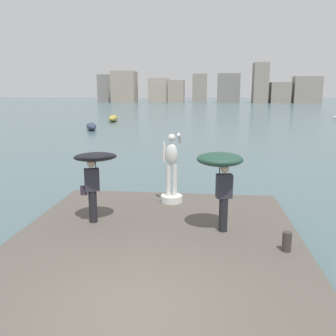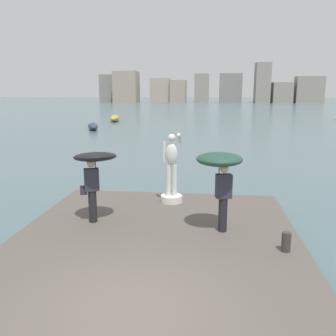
{
  "view_description": "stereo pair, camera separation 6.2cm",
  "coord_description": "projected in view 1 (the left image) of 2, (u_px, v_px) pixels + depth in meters",
  "views": [
    {
      "loc": [
        1.17,
        -5.31,
        3.87
      ],
      "look_at": [
        0.0,
        5.64,
        1.55
      ],
      "focal_mm": 38.77,
      "sensor_mm": 36.0,
      "label": 1
    },
    {
      "loc": [
        1.23,
        -5.3,
        3.87
      ],
      "look_at": [
        0.0,
        5.64,
        1.55
      ],
      "focal_mm": 38.77,
      "sensor_mm": 36.0,
      "label": 2
    }
  ],
  "objects": [
    {
      "name": "statue_white_figure",
      "position": [
        172.0,
        177.0,
        11.51
      ],
      "size": [
        0.7,
        0.91,
        2.23
      ],
      "color": "silver",
      "rests_on": "pier"
    },
    {
      "name": "distant_skyline",
      "position": [
        195.0,
        88.0,
        131.27
      ],
      "size": [
        79.47,
        11.81,
        13.67
      ],
      "color": "gray",
      "rests_on": "ground"
    },
    {
      "name": "boat_near",
      "position": [
        91.0,
        126.0,
        37.41
      ],
      "size": [
        2.15,
        3.4,
        0.73
      ],
      "color": "#2D384C",
      "rests_on": "ground"
    },
    {
      "name": "mooring_bollard",
      "position": [
        287.0,
        242.0,
        8.02
      ],
      "size": [
        0.2,
        0.2,
        0.44
      ],
      "primitive_type": "cylinder",
      "color": "#38332D",
      "rests_on": "pier"
    },
    {
      "name": "boat_leftward",
      "position": [
        113.0,
        118.0,
        48.19
      ],
      "size": [
        1.8,
        4.38,
        0.85
      ],
      "color": "#B2993D",
      "rests_on": "ground"
    },
    {
      "name": "pier",
      "position": [
        150.0,
        263.0,
        7.93
      ],
      "size": [
        7.0,
        9.88,
        0.4
      ],
      "primitive_type": "cube",
      "color": "#564F47",
      "rests_on": "ground"
    },
    {
      "name": "onlooker_left",
      "position": [
        94.0,
        165.0,
        9.6
      ],
      "size": [
        1.49,
        1.5,
        1.97
      ],
      "color": "black",
      "rests_on": "pier"
    },
    {
      "name": "ground_plane",
      "position": [
        197.0,
        123.0,
        45.0
      ],
      "size": [
        400.0,
        400.0,
        0.0
      ],
      "primitive_type": "plane",
      "color": "#4C666B"
    },
    {
      "name": "onlooker_right",
      "position": [
        221.0,
        167.0,
        8.9
      ],
      "size": [
        1.38,
        1.38,
        2.01
      ],
      "color": "black",
      "rests_on": "pier"
    }
  ]
}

